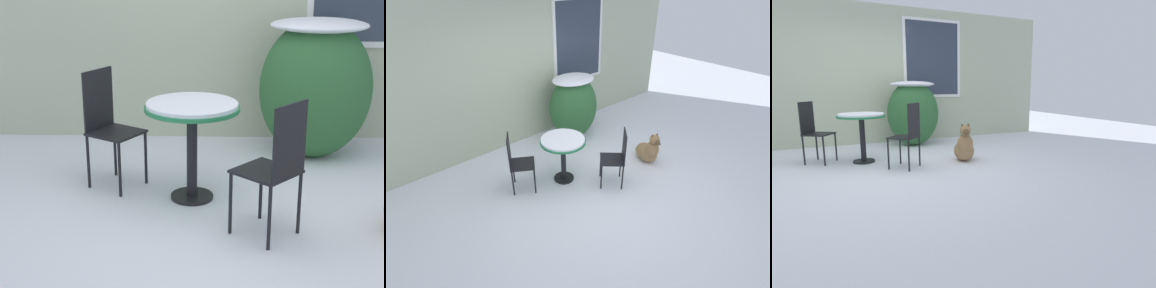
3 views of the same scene
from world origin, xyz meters
The scene contains 5 objects.
ground_plane centered at (0.00, 0.00, 0.00)m, with size 16.00×16.00×0.00m, color white.
shrub_left centered at (0.78, 1.62, 0.67)m, with size 1.01×0.81×1.27m.
patio_table centered at (-0.31, 0.60, 0.63)m, with size 0.71×0.71×0.76m.
patio_chair_near_table centered at (-0.98, 0.88, 0.51)m, with size 0.50×0.50×0.94m.
patio_chair_far_side centered at (0.25, -0.02, 0.51)m, with size 0.51×0.51×0.94m.
Camera 1 is at (-0.17, -3.59, 1.85)m, focal length 55.00 mm.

